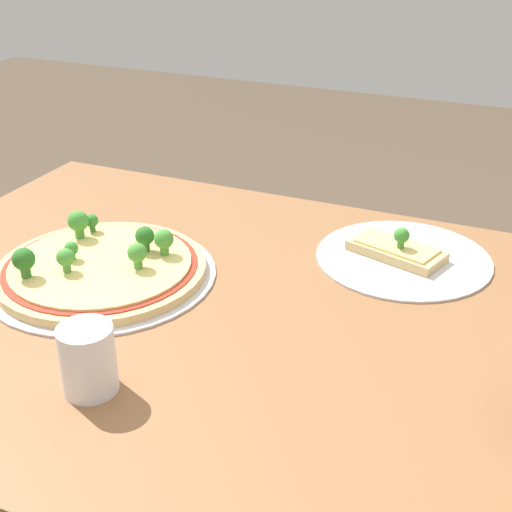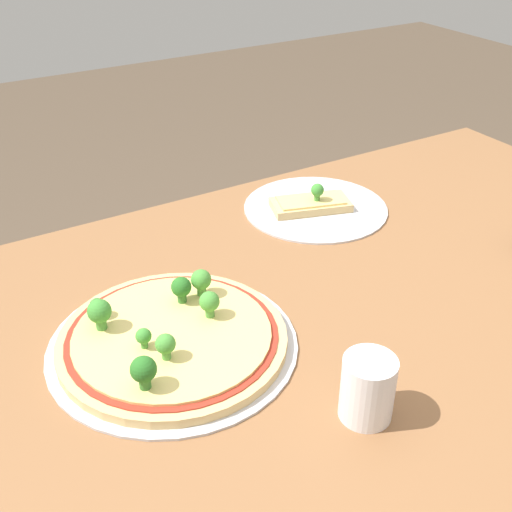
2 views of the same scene
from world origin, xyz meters
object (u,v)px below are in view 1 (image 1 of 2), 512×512
dining_table (294,375)px  pizza_tray_whole (101,267)px  drinking_cup (88,359)px  pizza_tray_slice (401,254)px

dining_table → pizza_tray_whole: bearing=-1.9°
dining_table → pizza_tray_whole: 0.34m
dining_table → drinking_cup: (0.17, 0.23, 0.13)m
pizza_tray_whole → pizza_tray_slice: size_ratio=1.25×
pizza_tray_whole → drinking_cup: 0.29m
dining_table → pizza_tray_slice: bearing=-109.1°
dining_table → pizza_tray_slice: (-0.09, -0.25, 0.09)m
pizza_tray_whole → drinking_cup: drinking_cup is taller
pizza_tray_slice → drinking_cup: bearing=61.6°
dining_table → pizza_tray_whole: (0.33, -0.01, 0.10)m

